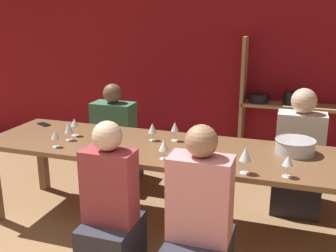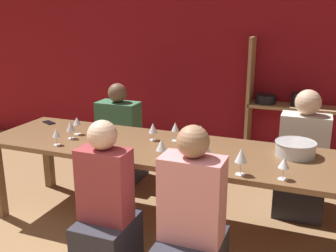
# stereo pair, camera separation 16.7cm
# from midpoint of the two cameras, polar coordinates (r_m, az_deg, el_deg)

# --- Properties ---
(wall_back_red) EXTENTS (8.80, 0.06, 2.70)m
(wall_back_red) POSITION_cam_midpoint_polar(r_m,az_deg,el_deg) (4.87, 5.57, 10.58)
(wall_back_red) COLOR maroon
(wall_back_red) RESTS_ON ground_plane
(shelf_unit) EXTENTS (1.49, 0.30, 1.56)m
(shelf_unit) POSITION_cam_midpoint_polar(r_m,az_deg,el_deg) (4.71, 18.37, -0.64)
(shelf_unit) COLOR tan
(shelf_unit) RESTS_ON ground_plane
(dining_table) EXTENTS (3.10, 0.87, 0.75)m
(dining_table) POSITION_cam_midpoint_polar(r_m,az_deg,el_deg) (3.27, -2.02, -4.25)
(dining_table) COLOR brown
(dining_table) RESTS_ON ground_plane
(mixing_bowl) EXTENTS (0.31, 0.31, 0.11)m
(mixing_bowl) POSITION_cam_midpoint_polar(r_m,az_deg,el_deg) (3.21, 16.56, -2.79)
(mixing_bowl) COLOR #B7BABC
(mixing_bowl) RESTS_ON dining_table
(wine_bottle_green) EXTENTS (0.07, 0.07, 0.31)m
(wine_bottle_green) POSITION_cam_midpoint_polar(r_m,az_deg,el_deg) (2.76, 3.40, -3.72)
(wine_bottle_green) COLOR #B2C6C1
(wine_bottle_green) RESTS_ON dining_table
(wine_glass_white_a) EXTENTS (0.08, 0.08, 0.16)m
(wine_glass_white_a) POSITION_cam_midpoint_polar(r_m,az_deg,el_deg) (2.94, -2.22, -2.88)
(wine_glass_white_a) COLOR white
(wine_glass_white_a) RESTS_ON dining_table
(wine_glass_empty_a) EXTENTS (0.08, 0.08, 0.15)m
(wine_glass_empty_a) POSITION_cam_midpoint_polar(r_m,az_deg,el_deg) (3.38, -3.70, -0.38)
(wine_glass_empty_a) COLOR white
(wine_glass_empty_a) RESTS_ON dining_table
(wine_glass_empty_b) EXTENTS (0.07, 0.07, 0.15)m
(wine_glass_empty_b) POSITION_cam_midpoint_polar(r_m,az_deg,el_deg) (2.72, 15.33, -4.97)
(wine_glass_empty_b) COLOR white
(wine_glass_empty_b) RESTS_ON dining_table
(wine_glass_white_b) EXTENTS (0.06, 0.06, 0.14)m
(wine_glass_white_b) POSITION_cam_midpoint_polar(r_m,az_deg,el_deg) (3.36, -17.46, -1.30)
(wine_glass_white_b) COLOR white
(wine_glass_white_b) RESTS_ON dining_table
(wine_glass_white_c) EXTENTS (0.08, 0.08, 0.19)m
(wine_glass_white_c) POSITION_cam_midpoint_polar(r_m,az_deg,el_deg) (2.71, 9.45, -4.14)
(wine_glass_white_c) COLOR white
(wine_glass_white_c) RESTS_ON dining_table
(wine_glass_red_a) EXTENTS (0.07, 0.07, 0.17)m
(wine_glass_red_a) POSITION_cam_midpoint_polar(r_m,az_deg,el_deg) (3.36, -0.42, -0.21)
(wine_glass_red_a) COLOR white
(wine_glass_red_a) RESTS_ON dining_table
(wine_glass_red_b) EXTENTS (0.07, 0.07, 0.16)m
(wine_glass_red_b) POSITION_cam_midpoint_polar(r_m,az_deg,el_deg) (3.50, -15.57, -0.28)
(wine_glass_red_b) COLOR white
(wine_glass_red_b) RESTS_ON dining_table
(wine_glass_red_c) EXTENTS (0.06, 0.06, 0.18)m
(wine_glass_red_c) POSITION_cam_midpoint_polar(r_m,az_deg,el_deg) (2.89, 4.38, -2.94)
(wine_glass_red_c) COLOR white
(wine_glass_red_c) RESTS_ON dining_table
(wine_glass_red_d) EXTENTS (0.07, 0.07, 0.16)m
(wine_glass_red_d) POSITION_cam_midpoint_polar(r_m,az_deg,el_deg) (3.62, -14.72, 0.41)
(wine_glass_red_d) COLOR white
(wine_glass_red_d) RESTS_ON dining_table
(wine_glass_empty_c) EXTENTS (0.06, 0.06, 0.17)m
(wine_glass_empty_c) POSITION_cam_midpoint_polar(r_m,az_deg,el_deg) (3.01, -10.41, -2.38)
(wine_glass_empty_c) COLOR white
(wine_glass_empty_c) RESTS_ON dining_table
(cell_phone) EXTENTS (0.17, 0.13, 0.01)m
(cell_phone) POSITION_cam_midpoint_polar(r_m,az_deg,el_deg) (4.09, -18.70, 0.23)
(cell_phone) COLOR black
(cell_phone) RESTS_ON dining_table
(person_near_a) EXTENTS (0.36, 0.45, 1.13)m
(person_near_a) POSITION_cam_midpoint_polar(r_m,az_deg,el_deg) (2.87, -9.97, -13.19)
(person_near_a) COLOR #2D2D38
(person_near_a) RESTS_ON ground_plane
(person_far_a) EXTENTS (0.43, 0.54, 1.16)m
(person_far_a) POSITION_cam_midpoint_polar(r_m,az_deg,el_deg) (3.90, 17.15, -5.52)
(person_far_a) COLOR #2D2D38
(person_far_a) RESTS_ON ground_plane
(person_near_b) EXTENTS (0.39, 0.49, 1.18)m
(person_near_b) POSITION_cam_midpoint_polar(r_m,az_deg,el_deg) (2.61, 2.63, -15.88)
(person_near_b) COLOR #2D2D38
(person_near_b) RESTS_ON ground_plane
(person_far_b) EXTENTS (0.45, 0.56, 1.10)m
(person_far_b) POSITION_cam_midpoint_polar(r_m,az_deg,el_deg) (4.35, -8.84, -3.16)
(person_far_b) COLOR #2D2D38
(person_far_b) RESTS_ON ground_plane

